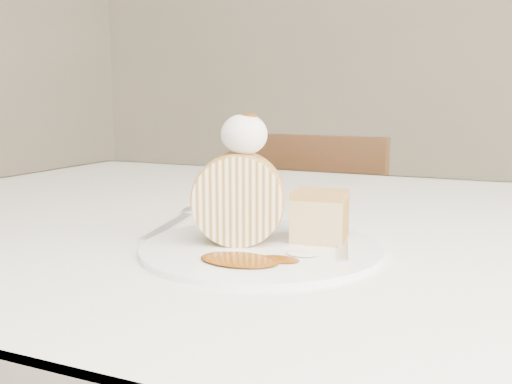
% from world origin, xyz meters
% --- Properties ---
extents(table, '(1.40, 0.90, 0.75)m').
position_xyz_m(table, '(0.00, 0.20, 0.66)').
color(table, silver).
rests_on(table, ground).
extents(chair_far, '(0.41, 0.41, 0.81)m').
position_xyz_m(chair_far, '(-0.24, 0.91, 0.46)').
color(chair_far, brown).
rests_on(chair_far, ground).
extents(plate, '(0.27, 0.27, 0.01)m').
position_xyz_m(plate, '(-0.03, 0.03, 0.75)').
color(plate, white).
rests_on(plate, table).
extents(roulade_slice, '(0.10, 0.08, 0.09)m').
position_xyz_m(roulade_slice, '(-0.06, 0.03, 0.80)').
color(roulade_slice, beige).
rests_on(roulade_slice, plate).
extents(cake_chunk, '(0.06, 0.06, 0.04)m').
position_xyz_m(cake_chunk, '(0.02, 0.07, 0.78)').
color(cake_chunk, tan).
rests_on(cake_chunk, plate).
extents(whipped_cream, '(0.05, 0.05, 0.04)m').
position_xyz_m(whipped_cream, '(-0.05, 0.04, 0.87)').
color(whipped_cream, silver).
rests_on(whipped_cream, roulade_slice).
extents(caramel_drizzle, '(0.02, 0.02, 0.01)m').
position_xyz_m(caramel_drizzle, '(-0.05, 0.04, 0.89)').
color(caramel_drizzle, '#692F04').
rests_on(caramel_drizzle, whipped_cream).
extents(caramel_pool, '(0.08, 0.06, 0.00)m').
position_xyz_m(caramel_pool, '(-0.03, -0.03, 0.76)').
color(caramel_pool, '#692F04').
rests_on(caramel_pool, plate).
extents(fork, '(0.06, 0.14, 0.00)m').
position_xyz_m(fork, '(0.05, 0.05, 0.76)').
color(fork, silver).
rests_on(fork, plate).
extents(spoon, '(0.06, 0.18, 0.00)m').
position_xyz_m(spoon, '(-0.17, 0.08, 0.75)').
color(spoon, silver).
rests_on(spoon, table).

